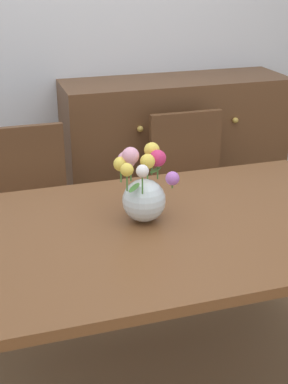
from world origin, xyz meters
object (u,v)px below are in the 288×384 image
chair_right (192,183)px  chair_left (30,202)px  dining_table (167,244)px  flower_vase (143,189)px  dresser (174,156)px

chair_right → chair_left: bearing=0.0°
dining_table → chair_right: size_ratio=1.83×
chair_right → flower_vase: (-0.52, -0.76, 0.34)m
chair_left → flower_vase: (0.38, -0.76, 0.34)m
dining_table → chair_right: 0.97m
chair_left → flower_vase: flower_vase is taller
chair_right → flower_vase: flower_vase is taller
chair_right → flower_vase: 0.99m
chair_right → dresser: (0.07, 0.48, -0.02)m
dining_table → dresser: 1.44m
dining_table → flower_vase: (-0.07, 0.08, 0.21)m
chair_left → chair_right: same height
dining_table → dresser: size_ratio=1.17×
chair_left → chair_right: (0.90, 0.00, 0.00)m
dining_table → flower_vase: flower_vase is taller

